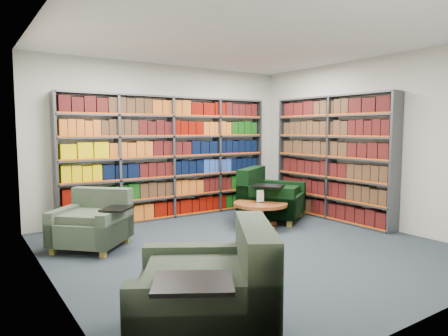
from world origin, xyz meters
TOP-DOWN VIEW (x-y plane):
  - room_shell at (0.00, 0.00)m, footprint 5.02×5.02m
  - bookshelf_back at (0.00, 2.34)m, footprint 4.00×0.28m
  - bookshelf_right at (2.34, 0.60)m, footprint 0.28×2.50m
  - chair_teal_left at (-1.74, 1.22)m, footprint 1.22×1.22m
  - chair_green_right at (1.34, 1.21)m, footprint 1.41×1.41m
  - chair_teal_front at (-1.72, -1.85)m, footprint 1.38×1.38m
  - coffee_table at (0.85, 0.78)m, footprint 0.89×0.89m

SIDE VIEW (x-z plane):
  - chair_teal_left at x=-1.74m, z-range -0.08..0.71m
  - coffee_table at x=0.85m, z-range 0.02..0.65m
  - chair_teal_front at x=-1.72m, z-range -0.09..0.83m
  - chair_green_right at x=1.34m, z-range -0.09..0.83m
  - bookshelf_back at x=0.00m, z-range 0.00..2.20m
  - bookshelf_right at x=2.34m, z-range 0.00..2.20m
  - room_shell at x=0.00m, z-range -0.01..2.81m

